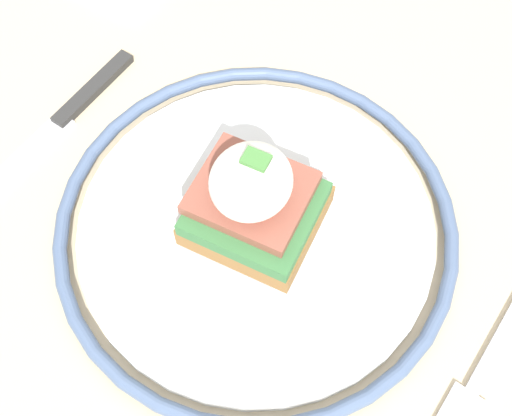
% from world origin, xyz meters
% --- Properties ---
extents(ground_plane, '(6.00, 6.00, 0.00)m').
position_xyz_m(ground_plane, '(0.00, 0.00, 0.00)').
color(ground_plane, '#B2ADA3').
extents(dining_table, '(0.85, 0.65, 0.76)m').
position_xyz_m(dining_table, '(0.00, 0.00, 0.61)').
color(dining_table, '#C6B28E').
rests_on(dining_table, ground_plane).
extents(plate, '(0.28, 0.28, 0.02)m').
position_xyz_m(plate, '(-0.02, 0.03, 0.77)').
color(plate, silver).
rests_on(plate, dining_table).
extents(sandwich, '(0.08, 0.08, 0.08)m').
position_xyz_m(sandwich, '(-0.02, 0.04, 0.81)').
color(sandwich, olive).
rests_on(sandwich, plate).
extents(fork, '(0.04, 0.16, 0.00)m').
position_xyz_m(fork, '(-0.19, 0.04, 0.76)').
color(fork, silver).
rests_on(fork, dining_table).
extents(knife, '(0.05, 0.20, 0.01)m').
position_xyz_m(knife, '(0.16, 0.02, 0.76)').
color(knife, '#2D2D2D').
rests_on(knife, dining_table).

